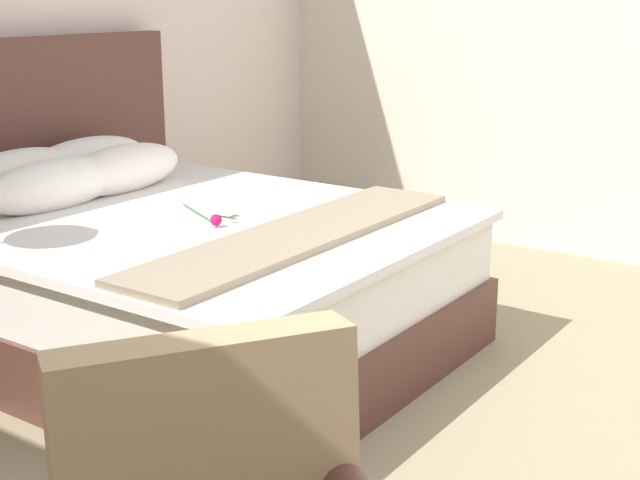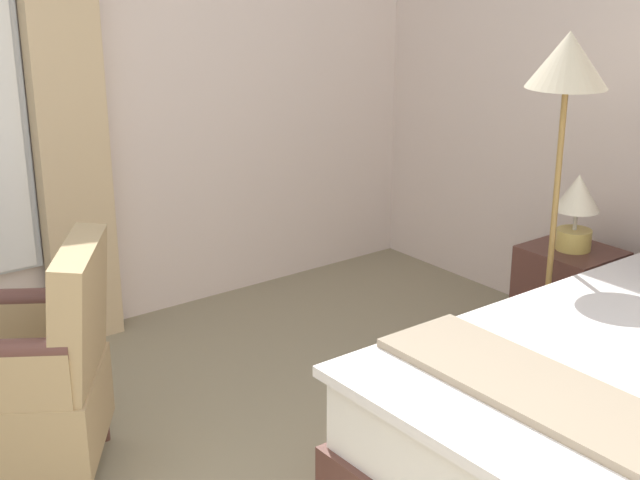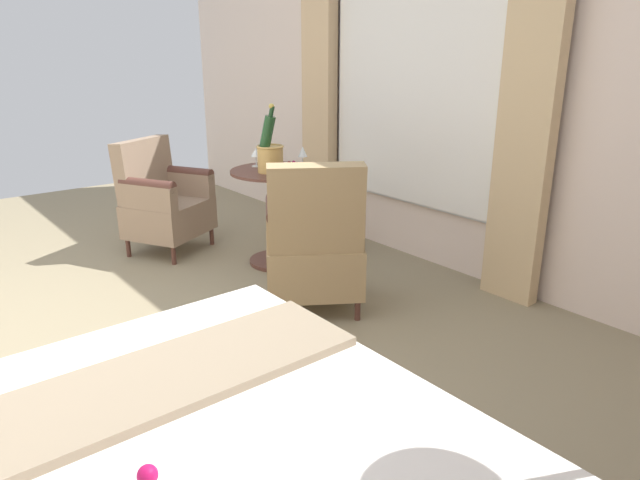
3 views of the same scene
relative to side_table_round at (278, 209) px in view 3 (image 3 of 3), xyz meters
The scene contains 9 objects.
ground_plane 1.85m from the side_table_round, 15.03° to the left, with size 7.93×7.93×0.00m, color gray.
wall_window_side 1.44m from the side_table_round, 153.99° to the left, with size 0.27×6.55×2.77m.
side_table_round is the anchor object (origin of this frame).
champagne_bucket 0.44m from the side_table_round, 21.89° to the left, with size 0.19×0.19×0.48m.
wine_glass_near_bucket 0.46m from the side_table_round, 160.28° to the left, with size 0.07×0.07×0.16m.
wine_glass_near_edge 0.44m from the side_table_round, 76.71° to the right, with size 0.07×0.07×0.14m.
snack_plate 0.36m from the side_table_round, 156.74° to the right, with size 0.16×0.16×0.04m.
armchair_by_window 0.88m from the side_table_round, 69.57° to the left, with size 0.76×0.75×0.95m.
armchair_facing_bed 0.98m from the side_table_round, 56.30° to the right, with size 0.76×0.74×0.89m.
Camera 3 is at (0.56, 2.91, 1.54)m, focal length 32.00 mm.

